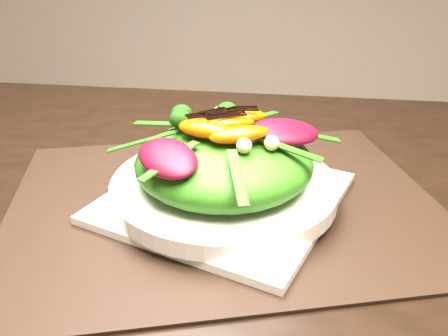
# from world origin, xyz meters

# --- Properties ---
(dining_table) EXTENTS (1.60, 0.90, 0.75)m
(dining_table) POSITION_xyz_m (0.00, 0.00, 0.73)
(dining_table) COLOR black
(dining_table) RESTS_ON floor
(placemat) EXTENTS (0.61, 0.52, 0.00)m
(placemat) POSITION_xyz_m (0.15, 0.00, 0.75)
(placemat) COLOR black
(placemat) RESTS_ON dining_table
(plate_base) EXTENTS (0.32, 0.32, 0.01)m
(plate_base) POSITION_xyz_m (0.15, 0.00, 0.76)
(plate_base) COLOR white
(plate_base) RESTS_ON placemat
(salad_bowl) EXTENTS (0.35, 0.35, 0.02)m
(salad_bowl) POSITION_xyz_m (0.15, 0.00, 0.77)
(salad_bowl) COLOR silver
(salad_bowl) RESTS_ON plate_base
(lettuce_mound) EXTENTS (0.27, 0.27, 0.07)m
(lettuce_mound) POSITION_xyz_m (0.15, 0.00, 0.81)
(lettuce_mound) COLOR #2F6A13
(lettuce_mound) RESTS_ON salad_bowl
(radicchio_leaf) EXTENTS (0.10, 0.08, 0.02)m
(radicchio_leaf) POSITION_xyz_m (0.22, 0.01, 0.84)
(radicchio_leaf) COLOR #430715
(radicchio_leaf) RESTS_ON lettuce_mound
(orange_segment) EXTENTS (0.07, 0.04, 0.02)m
(orange_segment) POSITION_xyz_m (0.13, 0.03, 0.85)
(orange_segment) COLOR #E14703
(orange_segment) RESTS_ON lettuce_mound
(broccoli_floret) EXTENTS (0.04, 0.04, 0.04)m
(broccoli_floret) POSITION_xyz_m (0.08, 0.04, 0.85)
(broccoli_floret) COLOR #0C3509
(broccoli_floret) RESTS_ON lettuce_mound
(macadamia_nut) EXTENTS (0.02, 0.02, 0.02)m
(macadamia_nut) POSITION_xyz_m (0.18, -0.05, 0.85)
(macadamia_nut) COLOR beige
(macadamia_nut) RESTS_ON lettuce_mound
(balsamic_drizzle) EXTENTS (0.04, 0.01, 0.00)m
(balsamic_drizzle) POSITION_xyz_m (0.13, 0.03, 0.86)
(balsamic_drizzle) COLOR black
(balsamic_drizzle) RESTS_ON orange_segment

